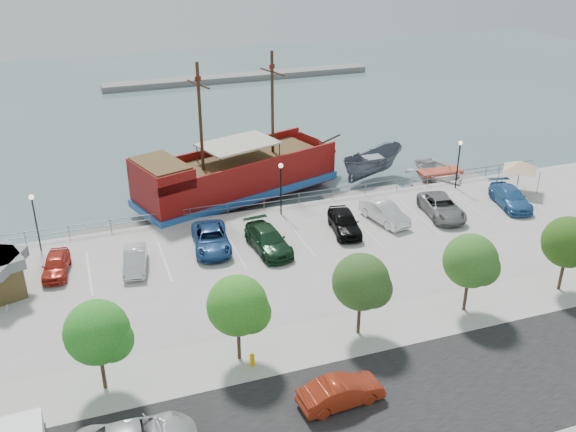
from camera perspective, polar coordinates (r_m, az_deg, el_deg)
name	(u,v)px	position (r m, az deg, el deg)	size (l,w,h in m)	color
ground	(310,263)	(45.92, 2.01, -4.22)	(160.00, 160.00, 0.00)	#455D60
street	(428,397)	(33.67, 12.33, -15.42)	(100.00, 8.00, 0.04)	black
sidewalk	(374,329)	(37.71, 7.63, -9.95)	(100.00, 4.00, 0.05)	#AAA89E
seawall_railing	(276,202)	(51.77, -1.09, 1.29)	(50.00, 0.06, 1.00)	slate
far_shore	(239,77)	(97.92, -4.35, 12.21)	(40.00, 3.00, 0.80)	gray
pirate_ship	(252,173)	(55.90, -3.26, 3.84)	(20.87, 11.46, 12.93)	maroon
patrol_boat	(372,166)	(60.19, 7.50, 4.43)	(2.62, 6.97, 2.70)	#4E535E
speedboat	(440,176)	(60.75, 13.33, 3.49)	(4.80, 6.73, 1.39)	silver
dock_west	(112,233)	(51.49, -15.36, -1.46)	(6.91, 1.97, 0.39)	slate
dock_mid	(364,196)	(56.52, 6.79, 1.80)	(7.46, 2.13, 0.43)	gray
dock_east	(449,183)	(60.58, 14.13, 2.83)	(7.05, 2.01, 0.40)	gray
canopy_tent	(521,161)	(57.63, 20.03, 4.63)	(4.00, 4.00, 3.13)	slate
street_sedan	(341,392)	(32.26, 4.73, -15.31)	(1.49, 4.26, 1.40)	#9E2A13
fire_hydrant	(252,359)	(34.59, -3.20, -12.60)	(0.27, 0.27, 0.77)	#F1B900
lamp_post_left	(34,212)	(47.55, -21.63, 0.29)	(0.36, 0.36, 4.28)	black
lamp_post_mid	(281,180)	(49.69, -0.64, 3.25)	(0.36, 0.36, 4.28)	black
lamp_post_right	(459,156)	(56.55, 14.96, 5.18)	(0.36, 0.36, 4.28)	black
tree_b	(100,334)	(32.68, -16.33, -10.05)	(3.30, 3.20, 5.00)	#473321
tree_c	(241,307)	(33.41, -4.24, -8.09)	(3.30, 3.20, 5.00)	#473321
tree_d	(364,284)	(35.52, 6.75, -5.98)	(3.30, 3.20, 5.00)	#473321
tree_e	(473,262)	(38.81, 16.13, -3.99)	(3.30, 3.20, 5.00)	#473321
tree_f	(571,244)	(42.99, 23.84, -2.27)	(3.30, 3.20, 5.00)	#473321
parked_car_a	(56,265)	(45.04, -19.93, -4.08)	(1.58, 3.93, 1.34)	#AD2618
parked_car_b	(135,260)	(44.12, -13.44, -3.81)	(1.42, 4.06, 1.34)	silver
parked_car_c	(211,239)	(45.74, -6.85, -2.04)	(2.47, 5.36, 1.49)	navy
parked_car_d	(268,240)	(45.25, -1.78, -2.14)	(2.16, 5.32, 1.54)	#14321B
parked_car_e	(345,222)	(47.93, 5.05, -0.53)	(1.89, 4.69, 1.60)	black
parked_car_f	(385,212)	(49.89, 8.58, 0.32)	(1.62, 4.64, 1.53)	white
parked_car_g	(442,207)	(51.75, 13.51, 0.79)	(2.45, 5.31, 1.48)	slate
parked_car_h	(510,197)	(55.06, 19.16, 1.58)	(2.09, 5.13, 1.49)	#2C639D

